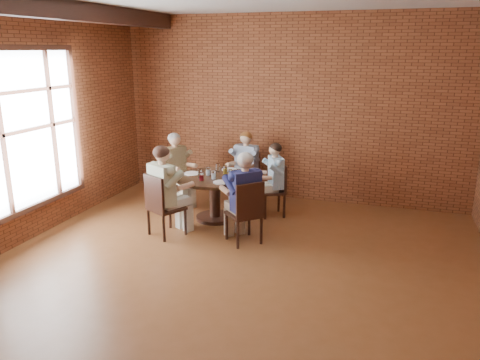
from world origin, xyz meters
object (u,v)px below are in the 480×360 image
(chair_a, at_px, (277,188))
(diner_e, at_px, (244,198))
(diner_c, at_px, (177,170))
(chair_b, at_px, (247,175))
(dining_table, at_px, (215,189))
(chair_d, at_px, (161,204))
(chair_e, at_px, (247,211))
(chair_c, at_px, (174,177))
(smartphone, at_px, (224,185))
(diner_b, at_px, (245,168))
(diner_a, at_px, (273,180))
(diner_d, at_px, (166,191))

(chair_a, bearing_deg, diner_e, -37.41)
(diner_c, bearing_deg, chair_b, -33.40)
(dining_table, relative_size, diner_e, 0.94)
(chair_b, xyz_separation_m, chair_d, (-0.72, -2.07, 0.02))
(dining_table, bearing_deg, chair_e, -45.36)
(chair_a, xyz_separation_m, chair_c, (-1.93, 0.02, 0.02))
(smartphone, bearing_deg, chair_d, -169.37)
(chair_a, relative_size, diner_b, 0.68)
(chair_d, bearing_deg, diner_b, -81.62)
(chair_c, bearing_deg, diner_b, -39.40)
(diner_a, xyz_separation_m, smartphone, (-0.55, -0.91, 0.12))
(chair_b, distance_m, chair_c, 1.35)
(diner_b, relative_size, chair_e, 1.39)
(diner_b, xyz_separation_m, smartphone, (0.12, -1.46, 0.09))
(chair_b, xyz_separation_m, diner_e, (0.53, -1.87, 0.18))
(diner_a, xyz_separation_m, diner_e, (-0.12, -1.24, 0.05))
(chair_a, distance_m, diner_e, 1.31)
(chair_c, bearing_deg, diner_c, -90.00)
(chair_a, bearing_deg, chair_c, -119.97)
(diner_c, relative_size, diner_d, 0.95)
(chair_a, height_order, smartphone, chair_a)
(diner_a, distance_m, chair_e, 1.31)
(chair_b, distance_m, diner_b, 0.18)
(chair_a, distance_m, chair_b, 0.93)
(chair_b, relative_size, diner_d, 0.66)
(chair_b, xyz_separation_m, chair_e, (0.60, -1.94, 0.01))
(diner_e, bearing_deg, diner_c, -81.55)
(chair_b, relative_size, diner_b, 0.70)
(chair_d, xyz_separation_m, diner_e, (1.25, 0.19, 0.16))
(chair_c, distance_m, smartphone, 1.66)
(chair_d, distance_m, chair_e, 1.32)
(chair_d, height_order, smartphone, chair_d)
(dining_table, distance_m, chair_e, 1.15)
(diner_b, relative_size, chair_c, 1.42)
(chair_e, bearing_deg, dining_table, -90.00)
(diner_b, xyz_separation_m, chair_e, (0.61, -1.86, -0.15))
(chair_c, xyz_separation_m, chair_e, (1.82, -1.37, 0.01))
(dining_table, bearing_deg, diner_d, -117.80)
(chair_e, height_order, diner_e, diner_e)
(diner_b, xyz_separation_m, diner_c, (-1.13, -0.53, 0.00))
(chair_c, relative_size, chair_d, 0.96)
(diner_a, relative_size, chair_c, 1.35)
(diner_b, height_order, diner_d, diner_d)
(chair_a, distance_m, diner_c, 1.87)
(chair_c, height_order, diner_c, diner_c)
(diner_b, bearing_deg, chair_d, -98.53)
(chair_c, relative_size, chair_e, 0.98)
(diner_a, xyz_separation_m, chair_c, (-1.87, 0.06, -0.12))
(chair_b, xyz_separation_m, diner_b, (-0.02, -0.08, 0.16))
(diner_b, bearing_deg, diner_a, -28.70)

